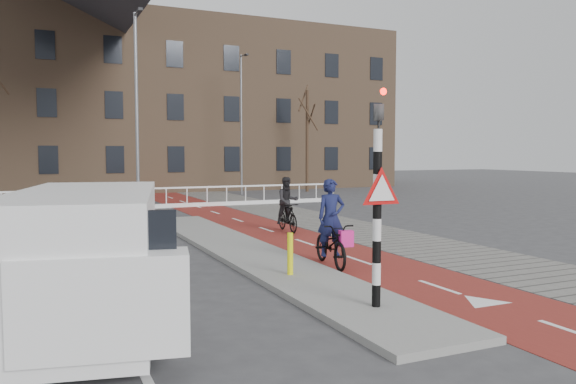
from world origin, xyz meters
name	(u,v)px	position (x,y,z in m)	size (l,w,h in m)	color
ground	(346,284)	(0.00, 0.00, 0.00)	(120.00, 120.00, 0.00)	#38383A
bike_lane	(246,223)	(1.50, 10.00, 0.01)	(2.50, 60.00, 0.01)	maroon
sidewalk	(313,219)	(4.30, 10.00, 0.01)	(3.00, 60.00, 0.01)	slate
curb_island	(245,251)	(-0.70, 4.00, 0.06)	(1.80, 16.00, 0.12)	gray
traffic_signal	(378,192)	(-0.60, -2.02, 1.99)	(0.80, 0.80, 3.68)	black
bollard	(290,254)	(-0.89, 0.76, 0.55)	(0.12, 0.12, 0.86)	#FDFB0E
cyclist_near	(331,237)	(0.55, 1.65, 0.68)	(0.97, 2.02, 2.01)	black
cyclist_far	(288,209)	(1.94, 7.22, 0.76)	(0.80, 1.69, 1.81)	black
van	(86,256)	(-4.96, -0.88, 1.09)	(2.86, 5.10, 2.07)	white
railing	(53,206)	(-5.00, 17.00, 0.31)	(28.00, 0.10, 0.99)	silver
townhouse_row	(75,77)	(-3.00, 32.00, 7.81)	(46.00, 10.00, 15.90)	#7F6047
tree_right	(307,141)	(11.13, 24.49, 3.41)	(0.20, 0.20, 6.82)	#2F2015
streetlight_near	(137,119)	(-2.20, 11.43, 3.84)	(0.12, 0.12, 7.68)	slate
streetlight_right	(241,125)	(6.20, 23.83, 4.35)	(0.12, 0.12, 8.70)	slate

